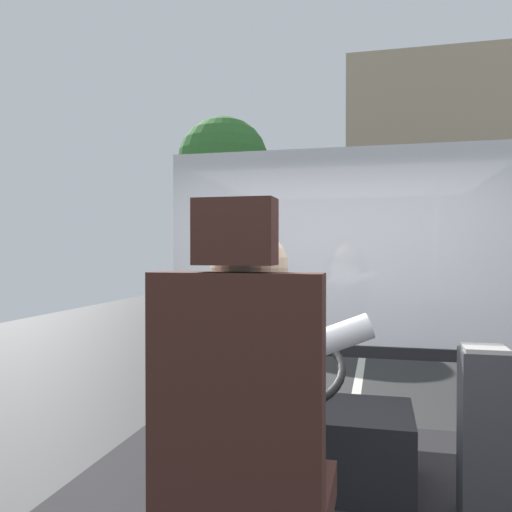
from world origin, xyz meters
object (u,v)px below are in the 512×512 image
at_px(steering_console, 305,441).
at_px(parked_car_red, 511,285).
at_px(driver_seat, 245,467).
at_px(fare_box, 484,434).
at_px(bus_driver, 254,389).

bearing_deg(steering_console, parked_car_red, 73.80).
height_order(driver_seat, steering_console, driver_seat).
bearing_deg(fare_box, bus_driver, -131.85).
height_order(steering_console, parked_car_red, steering_console).
height_order(fare_box, parked_car_red, fare_box).
relative_size(driver_seat, parked_car_red, 0.34).
height_order(bus_driver, steering_console, bus_driver).
distance_m(driver_seat, bus_driver, 0.23).
xyz_separation_m(fare_box, parked_car_red, (3.75, 15.98, -0.34)).
height_order(driver_seat, parked_car_red, driver_seat).
bearing_deg(parked_car_red, bus_driver, -105.17).
distance_m(driver_seat, steering_console, 1.29).
xyz_separation_m(steering_console, fare_box, (0.84, -0.18, 0.17)).
distance_m(fare_box, parked_car_red, 16.42).
xyz_separation_m(driver_seat, bus_driver, (0.00, 0.12, 0.19)).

